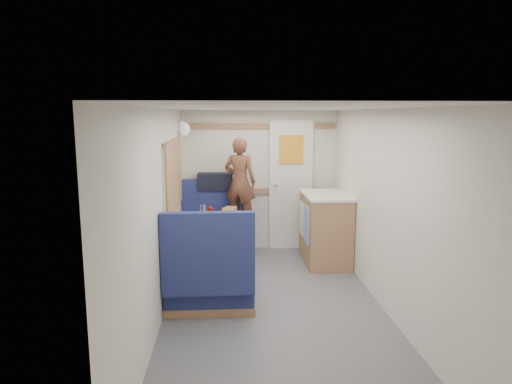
{
  "coord_description": "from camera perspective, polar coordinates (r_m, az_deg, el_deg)",
  "views": [
    {
      "loc": [
        -0.47,
        -4.21,
        1.94
      ],
      "look_at": [
        -0.14,
        0.9,
        1.07
      ],
      "focal_mm": 32.0,
      "sensor_mm": 36.0,
      "label": 1
    }
  ],
  "objects": [
    {
      "name": "floor",
      "position": [
        4.66,
        2.46,
        -14.92
      ],
      "size": [
        4.5,
        4.5,
        0.0
      ],
      "primitive_type": "plane",
      "color": "#515156",
      "rests_on": "ground"
    },
    {
      "name": "side_window",
      "position": [
        5.3,
        -10.33,
        2.03
      ],
      "size": [
        0.04,
        1.3,
        0.72
      ],
      "primitive_type": "cube",
      "color": "#A6B59A",
      "rests_on": "wall_left"
    },
    {
      "name": "wall_right",
      "position": [
        4.59,
        16.34,
        -2.54
      ],
      "size": [
        0.02,
        4.5,
        2.0
      ],
      "primitive_type": "cube",
      "color": "silver",
      "rests_on": "floor"
    },
    {
      "name": "bench_far",
      "position": [
        6.3,
        -5.27,
        -5.45
      ],
      "size": [
        0.9,
        0.59,
        1.05
      ],
      "color": "navy",
      "rests_on": "floor"
    },
    {
      "name": "ceiling",
      "position": [
        4.24,
        2.66,
        10.46
      ],
      "size": [
        4.5,
        4.5,
        0.0
      ],
      "primitive_type": "plane",
      "rotation": [
        3.14,
        0.0,
        0.0
      ],
      "color": "silver",
      "rests_on": "wall_back"
    },
    {
      "name": "orange_fruit",
      "position": [
        5.23,
        -4.14,
        -3.27
      ],
      "size": [
        0.07,
        0.07,
        0.07
      ],
      "primitive_type": "sphere",
      "color": "#D45309",
      "rests_on": "tray"
    },
    {
      "name": "person",
      "position": [
        6.12,
        -2.02,
        1.29
      ],
      "size": [
        0.51,
        0.43,
        1.2
      ],
      "primitive_type": "imported",
      "rotation": [
        0.0,
        0.0,
        2.76
      ],
      "color": "brown",
      "rests_on": "bench_far"
    },
    {
      "name": "dome_light",
      "position": [
        6.09,
        -9.19,
        7.77
      ],
      "size": [
        0.2,
        0.2,
        0.2
      ],
      "primitive_type": "sphere",
      "color": "white",
      "rests_on": "wall_left"
    },
    {
      "name": "tray",
      "position": [
        5.01,
        -4.65,
        -4.35
      ],
      "size": [
        0.31,
        0.38,
        0.02
      ],
      "primitive_type": "cube",
      "rotation": [
        0.0,
        0.0,
        0.08
      ],
      "color": "white",
      "rests_on": "dinette_table"
    },
    {
      "name": "pepper_grinder",
      "position": [
        5.42,
        -4.47,
        -2.82
      ],
      "size": [
        0.04,
        0.04,
        0.1
      ],
      "primitive_type": "cylinder",
      "color": "black",
      "rests_on": "dinette_table"
    },
    {
      "name": "wall_left",
      "position": [
        4.37,
        -11.97,
        -2.99
      ],
      "size": [
        0.02,
        4.5,
        2.0
      ],
      "primitive_type": "cube",
      "color": "silver",
      "rests_on": "floor"
    },
    {
      "name": "cheese_block",
      "position": [
        4.98,
        -4.44,
        -4.1
      ],
      "size": [
        0.12,
        0.08,
        0.04
      ],
      "primitive_type": "cube",
      "rotation": [
        0.0,
        0.0,
        0.21
      ],
      "color": "#EED589",
      "rests_on": "tray"
    },
    {
      "name": "oak_trim_low",
      "position": [
        6.55,
        0.43,
        0.1
      ],
      "size": [
        2.15,
        0.02,
        0.08
      ],
      "primitive_type": "cube",
      "color": "olive",
      "rests_on": "wall_back"
    },
    {
      "name": "bread_loaf",
      "position": [
        5.52,
        -3.34,
        -2.56
      ],
      "size": [
        0.19,
        0.28,
        0.11
      ],
      "primitive_type": "cube",
      "rotation": [
        0.0,
        0.0,
        -0.24
      ],
      "color": "brown",
      "rests_on": "dinette_table"
    },
    {
      "name": "tumbler_mid",
      "position": [
        5.71,
        -6.68,
        -2.15
      ],
      "size": [
        0.07,
        0.07,
        0.11
      ],
      "primitive_type": "cylinder",
      "color": "white",
      "rests_on": "dinette_table"
    },
    {
      "name": "wall_back",
      "position": [
        6.55,
        0.42,
        1.43
      ],
      "size": [
        2.2,
        0.02,
        2.0
      ],
      "primitive_type": "cube",
      "color": "silver",
      "rests_on": "floor"
    },
    {
      "name": "rear_door",
      "position": [
        6.57,
        4.35,
        1.18
      ],
      "size": [
        0.62,
        0.12,
        1.86
      ],
      "color": "white",
      "rests_on": "wall_back"
    },
    {
      "name": "beer_glass",
      "position": [
        5.56,
        -3.98,
        -2.51
      ],
      "size": [
        0.06,
        0.06,
        0.1
      ],
      "primitive_type": "cylinder",
      "color": "#8C5714",
      "rests_on": "dinette_table"
    },
    {
      "name": "tumbler_left",
      "position": [
        4.99,
        -6.99,
        -3.97
      ],
      "size": [
        0.06,
        0.06,
        0.1
      ],
      "primitive_type": "cylinder",
      "color": "white",
      "rests_on": "dinette_table"
    },
    {
      "name": "galley_counter",
      "position": [
        6.09,
        8.61,
        -4.45
      ],
      "size": [
        0.57,
        0.92,
        0.92
      ],
      "color": "olive",
      "rests_on": "floor"
    },
    {
      "name": "dinette_table",
      "position": [
        5.4,
        -5.55,
        -5.12
      ],
      "size": [
        0.62,
        0.92,
        0.72
      ],
      "color": "white",
      "rests_on": "floor"
    },
    {
      "name": "bench_near",
      "position": [
        4.65,
        -5.83,
        -11.02
      ],
      "size": [
        0.9,
        0.59,
        1.05
      ],
      "color": "navy",
      "rests_on": "floor"
    },
    {
      "name": "oak_trim_high",
      "position": [
        6.46,
        0.44,
        8.26
      ],
      "size": [
        2.15,
        0.02,
        0.08
      ],
      "primitive_type": "cube",
      "color": "olive",
      "rests_on": "wall_back"
    },
    {
      "name": "wine_glass",
      "position": [
        5.33,
        -5.76,
        -2.26
      ],
      "size": [
        0.08,
        0.08,
        0.17
      ],
      "color": "white",
      "rests_on": "dinette_table"
    },
    {
      "name": "duffel_bag",
      "position": [
        6.4,
        -5.12,
        1.34
      ],
      "size": [
        0.49,
        0.24,
        0.23
      ],
      "primitive_type": "cube",
      "rotation": [
        0.0,
        0.0,
        -0.02
      ],
      "color": "black",
      "rests_on": "ledge"
    },
    {
      "name": "ledge",
      "position": [
        6.43,
        -5.29,
        0.14
      ],
      "size": [
        0.9,
        0.14,
        0.04
      ],
      "primitive_type": "cube",
      "color": "olive",
      "rests_on": "bench_far"
    }
  ]
}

